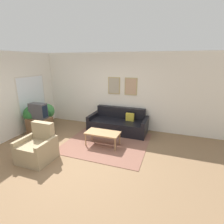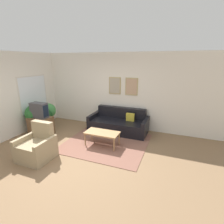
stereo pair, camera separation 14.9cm
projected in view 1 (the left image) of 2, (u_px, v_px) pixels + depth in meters
name	position (u px, v px, depth m)	size (l,w,h in m)	color
ground_plane	(77.00, 158.00, 4.52)	(16.00, 16.00, 0.00)	#846647
area_rug	(107.00, 143.00, 5.34)	(2.41, 2.19, 0.01)	brown
wall_back	(111.00, 91.00, 6.42)	(8.00, 0.09, 2.70)	white
wall_left_window	(13.00, 96.00, 5.55)	(0.08, 8.00, 2.70)	white
couch	(118.00, 124.00, 6.15)	(2.02, 0.90, 0.81)	black
coffee_table	(103.00, 133.00, 5.09)	(0.99, 0.50, 0.42)	#A87F51
tv_stand	(40.00, 127.00, 5.82)	(0.71, 0.51, 0.60)	brown
tv	(38.00, 111.00, 5.66)	(0.55, 0.28, 0.50)	#424247
armchair	(38.00, 148.00, 4.38)	(0.77, 0.76, 0.92)	tan
potted_plant_tall	(33.00, 115.00, 5.92)	(0.61, 0.61, 0.97)	#935638
potted_plant_by_window	(47.00, 112.00, 6.51)	(0.54, 0.54, 0.88)	beige
potted_plant_small	(45.00, 115.00, 6.42)	(0.49, 0.49, 0.80)	slate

